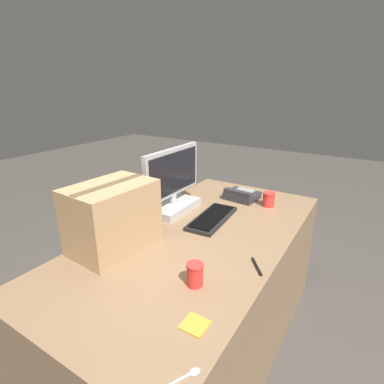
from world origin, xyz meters
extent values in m
plane|color=#47423D|center=(0.00, 0.00, 0.00)|extent=(12.00, 12.00, 0.00)
cube|color=#8C6B4C|center=(0.00, 0.00, 0.38)|extent=(1.80, 0.90, 0.76)
cube|color=#B7B7B7|center=(0.20, 0.31, 0.78)|extent=(0.35, 0.21, 0.05)
cylinder|color=#B2B2B2|center=(0.20, 0.31, 0.84)|extent=(0.04, 0.04, 0.06)
cube|color=#B2B2B2|center=(0.20, 0.31, 1.01)|extent=(0.53, 0.03, 0.30)
cube|color=black|center=(0.20, 0.29, 1.01)|extent=(0.48, 0.01, 0.25)
cube|color=black|center=(0.19, 0.02, 0.77)|extent=(0.42, 0.19, 0.02)
cube|color=black|center=(0.19, 0.02, 0.78)|extent=(0.39, 0.16, 0.01)
cube|color=#2D2D33|center=(0.61, 0.01, 0.78)|extent=(0.21, 0.23, 0.05)
cube|color=#2D2D33|center=(0.55, 0.02, 0.82)|extent=(0.07, 0.20, 0.03)
cube|color=gray|center=(0.65, 0.01, 0.81)|extent=(0.12, 0.14, 0.01)
cylinder|color=red|center=(-0.38, -0.21, 0.80)|extent=(0.07, 0.07, 0.09)
cylinder|color=red|center=(-0.38, -0.21, 0.85)|extent=(0.07, 0.07, 0.01)
cylinder|color=red|center=(0.58, -0.19, 0.80)|extent=(0.08, 0.08, 0.09)
cylinder|color=red|center=(0.58, -0.19, 0.85)|extent=(0.08, 0.08, 0.01)
ellipsoid|color=#B2B2B7|center=(-0.72, -0.41, 0.76)|extent=(0.04, 0.04, 0.00)
cube|color=tan|center=(-0.34, 0.29, 0.92)|extent=(0.42, 0.30, 0.33)
cube|color=brown|center=(-0.34, 0.29, 1.09)|extent=(0.40, 0.06, 0.00)
cylinder|color=black|center=(-0.14, -0.38, 0.77)|extent=(0.11, 0.09, 0.01)
cube|color=gold|center=(-0.57, -0.32, 0.76)|extent=(0.09, 0.09, 0.01)
camera|label=1|loc=(-1.25, -0.73, 1.53)|focal=28.00mm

